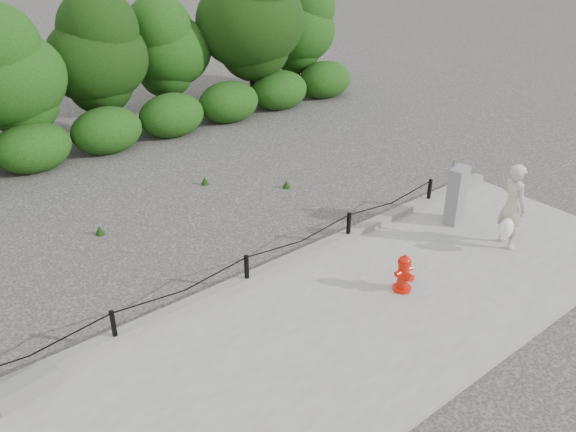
% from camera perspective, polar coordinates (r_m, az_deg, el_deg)
% --- Properties ---
extents(ground, '(90.00, 90.00, 0.00)m').
position_cam_1_polar(ground, '(10.95, -3.83, -6.74)').
color(ground, '#2D2B28').
rests_on(ground, ground).
extents(sidewalk, '(14.00, 4.00, 0.08)m').
position_cam_1_polar(sidewalk, '(9.69, 3.30, -11.75)').
color(sidewalk, gray).
rests_on(sidewalk, ground).
extents(curb, '(14.00, 0.22, 0.14)m').
position_cam_1_polar(curb, '(10.90, -4.01, -5.97)').
color(curb, slate).
rests_on(curb, sidewalk).
extents(chain_barrier, '(10.06, 0.06, 0.60)m').
position_cam_1_polar(chain_barrier, '(10.70, -3.90, -4.73)').
color(chain_barrier, black).
rests_on(chain_barrier, sidewalk).
extents(treeline, '(20.30, 3.81, 4.87)m').
position_cam_1_polar(treeline, '(17.57, -21.31, 13.95)').
color(treeline, black).
rests_on(treeline, ground).
extents(fire_hydrant, '(0.37, 0.38, 0.70)m').
position_cam_1_polar(fire_hydrant, '(10.74, 10.77, -5.31)').
color(fire_hydrant, red).
rests_on(fire_hydrant, sidewalk).
extents(pedestrian, '(0.80, 0.72, 1.72)m').
position_cam_1_polar(pedestrian, '(12.40, 20.24, 0.78)').
color(pedestrian, '#B5AD9B').
rests_on(pedestrian, sidewalk).
extents(concrete_block, '(0.91, 0.44, 0.28)m').
position_cam_1_polar(concrete_block, '(9.41, -23.34, -14.48)').
color(concrete_block, slate).
rests_on(concrete_block, sidewalk).
extents(utility_cabinet, '(0.51, 0.38, 1.36)m').
position_cam_1_polar(utility_cabinet, '(13.08, 15.49, 1.89)').
color(utility_cabinet, gray).
rests_on(utility_cabinet, sidewalk).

